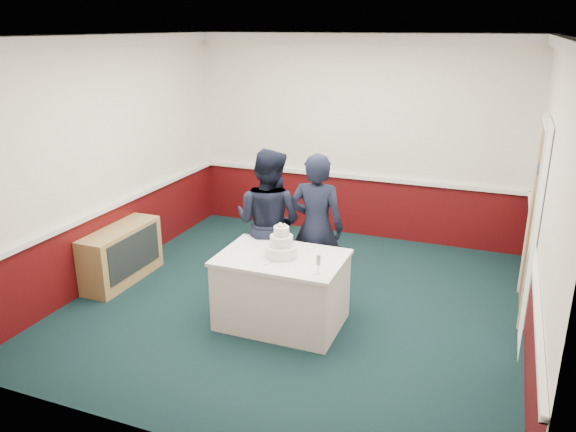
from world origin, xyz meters
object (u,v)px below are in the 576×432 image
(person_man, at_px, (268,223))
(wedding_cake, at_px, (281,246))
(sideboard, at_px, (122,254))
(champagne_flute, at_px, (318,261))
(cake_table, at_px, (282,289))
(person_woman, at_px, (316,228))
(cake_knife, at_px, (271,263))

(person_man, bearing_deg, wedding_cake, 130.09)
(sideboard, xyz_separation_m, champagne_flute, (2.79, -0.55, 0.58))
(cake_table, relative_size, person_woman, 0.75)
(sideboard, xyz_separation_m, cake_knife, (2.26, -0.47, 0.44))
(wedding_cake, distance_m, person_man, 0.80)
(cake_table, height_order, wedding_cake, wedding_cake)
(wedding_cake, xyz_separation_m, cake_knife, (-0.03, -0.20, -0.11))
(sideboard, relative_size, wedding_cake, 3.30)
(cake_table, height_order, person_woman, person_woman)
(cake_knife, relative_size, person_woman, 0.12)
(cake_knife, xyz_separation_m, champagne_flute, (0.53, -0.08, 0.14))
(person_man, bearing_deg, person_woman, -168.68)
(sideboard, relative_size, cake_knife, 5.45)
(champagne_flute, bearing_deg, person_woman, 109.80)
(sideboard, bearing_deg, person_man, 12.14)
(champagne_flute, bearing_deg, sideboard, 168.81)
(sideboard, distance_m, cake_table, 2.31)
(person_man, bearing_deg, sideboard, 19.05)
(wedding_cake, distance_m, person_woman, 0.73)
(cake_table, bearing_deg, champagne_flute, -29.25)
(wedding_cake, relative_size, person_woman, 0.21)
(cake_knife, height_order, person_man, person_man)
(sideboard, relative_size, person_man, 0.68)
(cake_table, relative_size, wedding_cake, 3.63)
(sideboard, xyz_separation_m, person_man, (1.85, 0.40, 0.54))
(cake_table, xyz_separation_m, wedding_cake, (-0.00, 0.00, 0.50))
(cake_table, relative_size, person_man, 0.74)
(sideboard, relative_size, cake_table, 0.91)
(person_man, xyz_separation_m, person_woman, (0.58, 0.04, -0.01))
(sideboard, height_order, champagne_flute, champagne_flute)
(wedding_cake, bearing_deg, champagne_flute, -29.25)
(cake_table, height_order, champagne_flute, champagne_flute)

